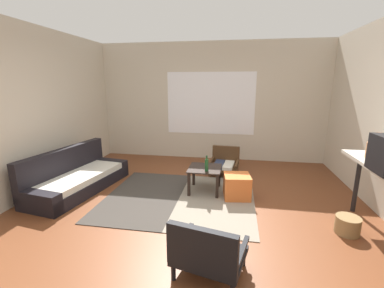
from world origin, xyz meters
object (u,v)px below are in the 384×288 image
(clay_vase, at_px, (377,150))
(armchair_by_window, at_px, (224,162))
(ottoman_orange, at_px, (237,186))
(wicker_basket, at_px, (348,225))
(armchair_striped_foreground, at_px, (207,252))
(glass_bottle, at_px, (207,165))
(coffee_table, at_px, (205,173))
(couch, at_px, (77,178))

(clay_vase, bearing_deg, armchair_by_window, 138.63)
(ottoman_orange, distance_m, wicker_basket, 1.55)
(armchair_striped_foreground, xyz_separation_m, ottoman_orange, (0.27, 1.82, -0.09))
(glass_bottle, distance_m, wicker_basket, 2.03)
(armchair_by_window, xyz_separation_m, clay_vase, (1.90, -1.67, 0.78))
(armchair_striped_foreground, relative_size, glass_bottle, 2.94)
(armchair_striped_foreground, xyz_separation_m, wicker_basket, (1.60, 1.03, -0.17))
(coffee_table, relative_size, armchair_by_window, 0.86)
(coffee_table, bearing_deg, glass_bottle, -73.50)
(couch, xyz_separation_m, ottoman_orange, (2.69, 0.14, -0.02))
(armchair_striped_foreground, bearing_deg, couch, 145.42)
(armchair_by_window, distance_m, glass_bottle, 1.20)
(clay_vase, bearing_deg, coffee_table, 162.57)
(coffee_table, bearing_deg, couch, -172.11)
(coffee_table, bearing_deg, clay_vase, -17.43)
(couch, distance_m, clay_vase, 4.43)
(couch, distance_m, glass_bottle, 2.23)
(couch, relative_size, glass_bottle, 7.57)
(armchair_striped_foreground, bearing_deg, armchair_by_window, 89.70)
(armchair_striped_foreground, distance_m, clay_vase, 2.42)
(couch, distance_m, coffee_table, 2.19)
(ottoman_orange, xyz_separation_m, glass_bottle, (-0.49, 0.00, 0.33))
(glass_bottle, bearing_deg, clay_vase, -14.00)
(coffee_table, relative_size, glass_bottle, 2.18)
(ottoman_orange, xyz_separation_m, wicker_basket, (1.33, -0.79, -0.08))
(ottoman_orange, xyz_separation_m, clay_vase, (1.65, -0.53, 0.81))
(couch, relative_size, coffee_table, 3.47)
(armchair_by_window, bearing_deg, clay_vase, -41.37)
(armchair_by_window, distance_m, wicker_basket, 2.50)
(coffee_table, height_order, ottoman_orange, coffee_table)
(armchair_by_window, bearing_deg, wicker_basket, -50.63)
(armchair_striped_foreground, bearing_deg, coffee_table, 97.65)
(armchair_by_window, relative_size, wicker_basket, 2.26)
(couch, bearing_deg, armchair_striped_foreground, -34.58)
(wicker_basket, bearing_deg, clay_vase, 39.89)
(coffee_table, height_order, glass_bottle, glass_bottle)
(couch, bearing_deg, wicker_basket, -9.10)
(ottoman_orange, bearing_deg, coffee_table, 163.74)
(coffee_table, bearing_deg, armchair_by_window, 74.16)
(coffee_table, bearing_deg, wicker_basket, -26.86)
(armchair_by_window, height_order, wicker_basket, armchair_by_window)
(coffee_table, height_order, wicker_basket, coffee_table)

